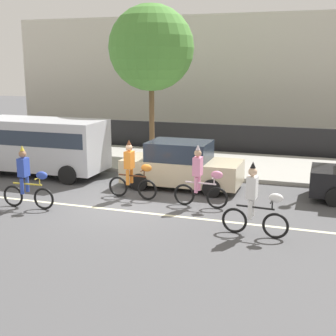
# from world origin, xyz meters

# --- Properties ---
(ground_plane) EXTENTS (80.00, 80.00, 0.00)m
(ground_plane) POSITION_xyz_m (0.00, 0.00, 0.00)
(ground_plane) COLOR #4C4C4F
(road_centre_line) EXTENTS (36.00, 0.14, 0.01)m
(road_centre_line) POSITION_xyz_m (0.00, -0.50, 0.00)
(road_centre_line) COLOR beige
(road_centre_line) RESTS_ON ground
(sidewalk_curb) EXTENTS (60.00, 5.00, 0.15)m
(sidewalk_curb) POSITION_xyz_m (0.00, 6.50, 0.07)
(sidewalk_curb) COLOR #9E9B93
(sidewalk_curb) RESTS_ON ground
(fence_line) EXTENTS (40.00, 0.08, 1.40)m
(fence_line) POSITION_xyz_m (0.00, 9.40, 0.70)
(fence_line) COLOR black
(fence_line) RESTS_ON ground
(building_backdrop) EXTENTS (28.00, 8.00, 6.98)m
(building_backdrop) POSITION_xyz_m (0.80, 18.00, 3.49)
(building_backdrop) COLOR beige
(building_backdrop) RESTS_ON ground
(parade_cyclist_cobalt) EXTENTS (1.72, 0.50, 1.92)m
(parade_cyclist_cobalt) POSITION_xyz_m (-2.53, -1.17, 0.84)
(parade_cyclist_cobalt) COLOR black
(parade_cyclist_cobalt) RESTS_ON ground
(parade_cyclist_orange) EXTENTS (1.72, 0.50, 1.92)m
(parade_cyclist_orange) POSITION_xyz_m (0.04, 0.82, 0.84)
(parade_cyclist_orange) COLOR black
(parade_cyclist_orange) RESTS_ON ground
(parade_cyclist_pink) EXTENTS (1.72, 0.50, 1.92)m
(parade_cyclist_pink) POSITION_xyz_m (2.36, 0.61, 0.84)
(parade_cyclist_pink) COLOR black
(parade_cyclist_pink) RESTS_ON ground
(parade_cyclist_zebra) EXTENTS (1.72, 0.50, 1.92)m
(parade_cyclist_zebra) POSITION_xyz_m (4.29, -1.31, 0.84)
(parade_cyclist_zebra) COLOR black
(parade_cyclist_zebra) RESTS_ON ground
(parked_van_silver) EXTENTS (5.00, 2.22, 2.18)m
(parked_van_silver) POSITION_xyz_m (-4.50, 2.70, 1.28)
(parked_van_silver) COLOR silver
(parked_van_silver) RESTS_ON ground
(parked_car_beige) EXTENTS (4.10, 1.92, 1.64)m
(parked_car_beige) POSITION_xyz_m (1.13, 2.60, 0.78)
(parked_car_beige) COLOR beige
(parked_car_beige) RESTS_ON ground
(street_tree_near_lamp) EXTENTS (3.81, 3.81, 6.71)m
(street_tree_near_lamp) POSITION_xyz_m (-1.77, 7.38, 4.94)
(street_tree_near_lamp) COLOR brown
(street_tree_near_lamp) RESTS_ON sidewalk_curb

